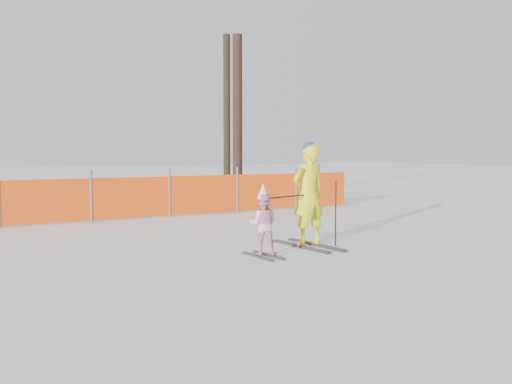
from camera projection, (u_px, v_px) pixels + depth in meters
ground at (273, 256)px, 9.10m from camera, size 120.00×120.00×0.00m
adult at (309, 195)px, 9.96m from camera, size 0.64×1.57×1.85m
child at (263, 223)px, 9.02m from camera, size 0.60×0.86×1.16m
ski_poles at (314, 206)px, 9.79m from camera, size 1.55×0.33×1.15m
safety_fence at (84, 199)px, 13.35m from camera, size 15.86×0.06×1.25m
tree_trunks at (233, 117)px, 20.55m from camera, size 0.78×1.91×6.06m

